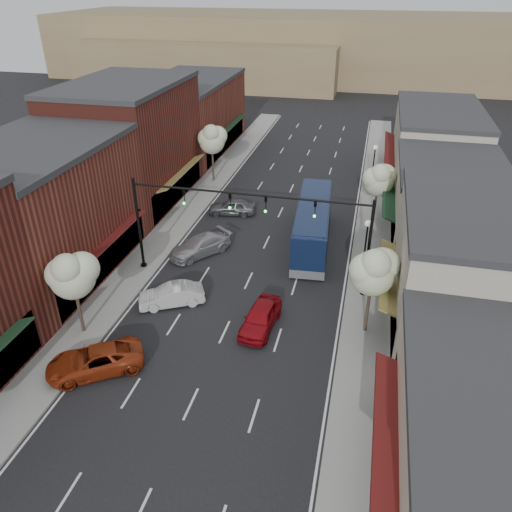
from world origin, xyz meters
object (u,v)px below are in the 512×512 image
Objects in this scene: lamp_post_near at (366,239)px; lamp_post_far at (374,159)px; coach_bus at (313,224)px; tree_right_near at (374,270)px; parked_car_a at (95,360)px; red_hatchback at (260,317)px; tree_right_far at (379,179)px; signal_mast_right at (333,231)px; signal_mast_left at (169,214)px; tree_left_far at (212,139)px; parked_car_c at (200,246)px; parked_car_b at (171,295)px; tree_left_near at (72,274)px; parked_car_d at (232,207)px.

lamp_post_near is 17.50m from lamp_post_far.
lamp_post_near is 0.38× the size of coach_bus.
tree_right_near is at bearing -85.23° from lamp_post_near.
lamp_post_far is 33.84m from parked_car_a.
red_hatchback is (-1.57, -11.55, -1.07)m from coach_bus.
tree_right_far is 1.22× the size of red_hatchback.
signal_mast_right is 7.29m from red_hatchback.
signal_mast_left is 11.64m from coach_bus.
tree_right_far is 27.08m from parked_car_a.
signal_mast_right is 1.38× the size of tree_right_near.
signal_mast_left is 18.14m from tree_left_far.
red_hatchback reaches higher than parked_car_c.
lamp_post_far is 26.91m from parked_car_b.
tree_left_near is at bearing -90.00° from tree_left_far.
signal_mast_left is at bearing -16.55° from parked_car_d.
coach_bus is 2.73× the size of parked_car_b.
tree_left_near reaches higher than parked_car_d.
signal_mast_right reaches higher than tree_right_far.
lamp_post_far is at bearing 119.05° from parked_car_d.
tree_right_far is 0.89× the size of tree_left_far.
coach_bus is (-4.20, -13.47, -1.18)m from lamp_post_far.
signal_mast_right is 14.99m from parked_car_d.
parked_car_d is (1.42, 10.63, -3.91)m from signal_mast_left.
tree_left_near is at bearing -119.78° from lamp_post_far.
signal_mast_right reaches higher than parked_car_a.
lamp_post_far is 1.00× the size of red_hatchback.
tree_left_far reaches higher than parked_car_b.
lamp_post_far is at bearing 68.46° from coach_bus.
signal_mast_left is 0.71× the size of coach_bus.
lamp_post_far is 1.05× the size of parked_car_b.
tree_right_far is 25.99m from tree_left_near.
tree_left_far is 16.26m from lamp_post_far.
tree_right_near is 0.51× the size of coach_bus.
tree_left_near is at bearing -149.86° from signal_mast_right.
parked_car_c is (3.67, 10.96, -3.49)m from tree_left_near.
tree_right_far is at bearing -86.12° from lamp_post_far.
signal_mast_left is 1.38× the size of tree_right_near.
signal_mast_right is 4.89m from tree_right_near.
parked_car_b is at bearing 132.86° from parked_car_a.
tree_left_near reaches higher than parked_car_c.
tree_right_far is 1.29× the size of parked_car_d.
signal_mast_right is at bearing 30.14° from tree_left_near.
parked_car_b is (-12.55, 0.08, -3.75)m from tree_right_near.
parked_car_b is at bearing 45.21° from tree_left_near.
signal_mast_left is 1.62× the size of parked_car_c.
tree_right_near is 1.42× the size of parked_car_d.
tree_right_far is (13.97, 11.95, -0.63)m from signal_mast_left.
tree_right_far is at bearing 86.69° from lamp_post_near.
coach_bus is (-4.75, -5.41, -2.17)m from tree_right_far.
tree_right_near is at bearing 13.55° from tree_left_near.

